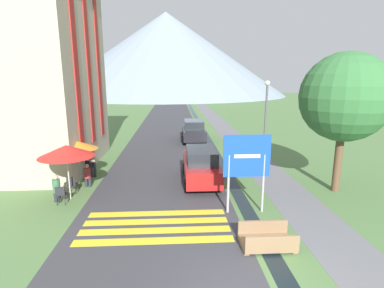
{
  "coord_description": "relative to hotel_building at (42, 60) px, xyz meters",
  "views": [
    {
      "loc": [
        -1.75,
        -6.5,
        5.39
      ],
      "look_at": [
        -0.79,
        10.0,
        1.71
      ],
      "focal_mm": 28.0,
      "sensor_mm": 36.0,
      "label": 1
    }
  ],
  "objects": [
    {
      "name": "mountain_distant",
      "position": [
        5.27,
        80.09,
        6.19
      ],
      "size": [
        74.0,
        74.0,
        25.18
      ],
      "color": "gray",
      "rests_on": "ground_plane"
    },
    {
      "name": "person_standing_terrace",
      "position": [
        3.11,
        -2.39,
        -5.43
      ],
      "size": [
        0.32,
        0.32,
        1.67
      ],
      "color": "#282833",
      "rests_on": "ground_plane"
    },
    {
      "name": "cafe_chair_far_left",
      "position": [
        2.63,
        -1.99,
        -5.88
      ],
      "size": [
        0.4,
        0.4,
        0.85
      ],
      "rotation": [
        0.0,
        0.0,
        0.3
      ],
      "color": "#232328",
      "rests_on": "ground_plane"
    },
    {
      "name": "parked_car_near",
      "position": [
        8.99,
        -3.47,
        -5.48
      ],
      "size": [
        1.84,
        4.51,
        1.82
      ],
      "color": "#A31919",
      "rests_on": "ground_plane"
    },
    {
      "name": "crosswalk_marking",
      "position": [
        6.89,
        -8.26,
        -6.39
      ],
      "size": [
        5.44,
        2.54,
        0.01
      ],
      "color": "yellow",
      "rests_on": "ground_plane"
    },
    {
      "name": "streetlamp",
      "position": [
        12.82,
        -1.83,
        -3.3
      ],
      "size": [
        0.28,
        0.28,
        5.23
      ],
      "color": "#515156",
      "rests_on": "ground_plane"
    },
    {
      "name": "cafe_chair_far_right",
      "position": [
        2.9,
        -1.94,
        -5.88
      ],
      "size": [
        0.4,
        0.4,
        0.85
      ],
      "rotation": [
        0.0,
        0.0,
        -0.21
      ],
      "color": "#232328",
      "rests_on": "ground_plane"
    },
    {
      "name": "hotel_building",
      "position": [
        0.0,
        0.0,
        0.0
      ],
      "size": [
        5.71,
        9.08,
        11.9
      ],
      "color": "tan",
      "rests_on": "ground_plane"
    },
    {
      "name": "cafe_umbrella_front_red",
      "position": [
        2.88,
        -5.48,
        -4.14
      ],
      "size": [
        2.41,
        2.41,
        2.51
      ],
      "color": "#B7B2A8",
      "rests_on": "ground_plane"
    },
    {
      "name": "parked_car_far",
      "position": [
        9.26,
        6.96,
        -5.48
      ],
      "size": [
        1.98,
        4.57,
        1.82
      ],
      "color": "black",
      "rests_on": "ground_plane"
    },
    {
      "name": "person_seated_far",
      "position": [
        2.43,
        -5.78,
        -5.7
      ],
      "size": [
        0.32,
        0.32,
        1.26
      ],
      "color": "#282833",
      "rests_on": "ground_plane"
    },
    {
      "name": "tree_by_path",
      "position": [
        15.39,
        -5.2,
        -1.89
      ],
      "size": [
        4.06,
        4.06,
        6.55
      ],
      "color": "brown",
      "rests_on": "ground_plane"
    },
    {
      "name": "road_sign",
      "position": [
        10.47,
        -7.27,
        -4.29
      ],
      "size": [
        1.88,
        0.11,
        3.22
      ],
      "color": "#9E9EA3",
      "rests_on": "ground_plane"
    },
    {
      "name": "cafe_chair_nearest",
      "position": [
        2.71,
        -6.09,
        -5.88
      ],
      "size": [
        0.4,
        0.4,
        0.85
      ],
      "rotation": [
        0.0,
        0.0,
        0.03
      ],
      "color": "#232328",
      "rests_on": "ground_plane"
    },
    {
      "name": "ground_plane",
      "position": [
        9.39,
        8.0,
        -6.39
      ],
      "size": [
        160.0,
        160.0,
        0.0
      ],
      "primitive_type": "plane",
      "color": "#517542"
    },
    {
      "name": "person_seated_near",
      "position": [
        3.24,
        -3.94,
        -5.73
      ],
      "size": [
        0.32,
        0.32,
        1.19
      ],
      "color": "#282833",
      "rests_on": "ground_plane"
    },
    {
      "name": "drainage_channel",
      "position": [
        10.59,
        18.0,
        -6.39
      ],
      "size": [
        0.6,
        60.0,
        0.0
      ],
      "color": "black",
      "rests_on": "ground_plane"
    },
    {
      "name": "footpath",
      "position": [
        12.99,
        18.0,
        -6.39
      ],
      "size": [
        2.2,
        60.0,
        0.01
      ],
      "color": "slate",
      "rests_on": "ground_plane"
    },
    {
      "name": "road",
      "position": [
        6.89,
        18.0,
        -6.39
      ],
      "size": [
        6.4,
        60.0,
        0.01
      ],
      "color": "#38383D",
      "rests_on": "ground_plane"
    },
    {
      "name": "cafe_umbrella_middle_orange",
      "position": [
        2.61,
        -3.11,
        -4.42
      ],
      "size": [
        2.03,
        2.03,
        2.18
      ],
      "color": "#B7B2A8",
      "rests_on": "ground_plane"
    },
    {
      "name": "cafe_chair_near_right",
      "position": [
        2.76,
        -4.83,
        -5.88
      ],
      "size": [
        0.4,
        0.4,
        0.85
      ],
      "rotation": [
        0.0,
        0.0,
        0.06
      ],
      "color": "#232328",
      "rests_on": "ground_plane"
    },
    {
      "name": "footbridge",
      "position": [
        10.59,
        -9.84,
        -6.17
      ],
      "size": [
        1.7,
        1.1,
        0.65
      ],
      "color": "#846647",
      "rests_on": "ground_plane"
    }
  ]
}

